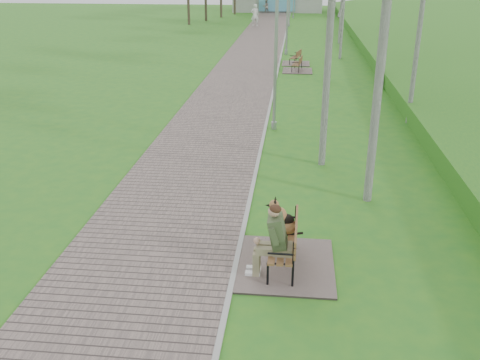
% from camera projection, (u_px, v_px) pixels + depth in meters
% --- Properties ---
extents(ground, '(120.00, 120.00, 0.00)m').
position_uv_depth(ground, '(256.00, 170.00, 14.97)').
color(ground, '#296E22').
rests_on(ground, ground).
extents(walkway, '(3.50, 67.00, 0.04)m').
position_uv_depth(walkway, '(255.00, 50.00, 34.90)').
color(walkway, '#60534E').
rests_on(walkway, ground).
extents(kerb, '(0.10, 67.00, 0.05)m').
position_uv_depth(kerb, '(282.00, 51.00, 34.73)').
color(kerb, '#999993').
rests_on(kerb, ground).
extents(embankment, '(14.00, 70.00, 1.60)m').
position_uv_depth(embankment, '(480.00, 58.00, 32.18)').
color(embankment, '#448520').
rests_on(embankment, ground).
extents(bench_main, '(1.91, 2.13, 1.67)m').
position_uv_depth(bench_main, '(279.00, 245.00, 10.10)').
color(bench_main, '#60534E').
rests_on(bench_main, ground).
extents(bench_second, '(1.56, 1.73, 0.96)m').
position_uv_depth(bench_second, '(297.00, 68.00, 28.32)').
color(bench_second, '#60534E').
rests_on(bench_second, ground).
extents(bench_third, '(1.54, 1.72, 0.95)m').
position_uv_depth(bench_third, '(295.00, 61.00, 30.31)').
color(bench_third, '#60534E').
rests_on(bench_third, ground).
extents(lamp_post_near, '(0.18, 0.18, 4.66)m').
position_uv_depth(lamp_post_near, '(275.00, 67.00, 17.80)').
color(lamp_post_near, '#93959A').
rests_on(lamp_post_near, ground).
extents(lamp_post_second, '(0.20, 0.20, 5.16)m').
position_uv_depth(lamp_post_second, '(287.00, 14.00, 32.51)').
color(lamp_post_second, '#93959A').
rests_on(lamp_post_second, ground).
extents(lamp_post_third, '(0.18, 0.18, 4.54)m').
position_uv_depth(lamp_post_third, '(290.00, 1.00, 46.75)').
color(lamp_post_third, '#93959A').
rests_on(lamp_post_third, ground).
extents(pedestrian_near, '(0.78, 0.59, 1.92)m').
position_uv_depth(pedestrian_near, '(255.00, 15.00, 47.23)').
color(pedestrian_near, white).
rests_on(pedestrian_near, ground).
extents(pedestrian_far, '(0.86, 0.77, 1.46)m').
position_uv_depth(pedestrian_far, '(266.00, 6.00, 59.06)').
color(pedestrian_far, gray).
rests_on(pedestrian_far, ground).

